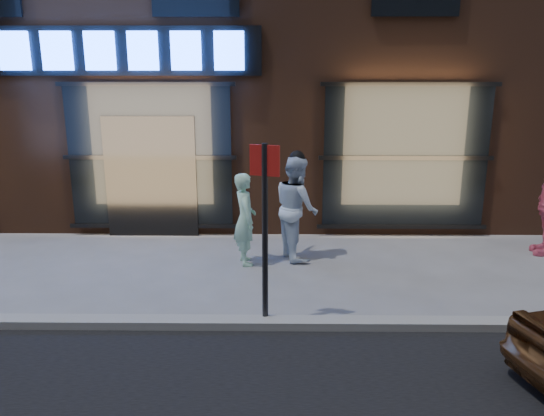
{
  "coord_description": "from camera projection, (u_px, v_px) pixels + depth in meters",
  "views": [
    {
      "loc": [
        2.51,
        -6.33,
        3.33
      ],
      "look_at": [
        2.42,
        1.6,
        1.2
      ],
      "focal_mm": 35.0,
      "sensor_mm": 36.0,
      "label": 1
    }
  ],
  "objects": [
    {
      "name": "ground",
      "position": [
        88.0,
        326.0,
        7.0
      ],
      "size": [
        90.0,
        90.0,
        0.0
      ],
      "primitive_type": "plane",
      "color": "slate",
      "rests_on": "ground"
    },
    {
      "name": "man_cap",
      "position": [
        296.0,
        207.0,
        9.32
      ],
      "size": [
        0.95,
        1.07,
        1.84
      ],
      "primitive_type": "imported",
      "rotation": [
        0.0,
        0.0,
        1.9
      ],
      "color": "white",
      "rests_on": "ground"
    },
    {
      "name": "curb",
      "position": [
        88.0,
        322.0,
        6.98
      ],
      "size": [
        60.0,
        0.25,
        0.12
      ],
      "primitive_type": "cube",
      "color": "gray",
      "rests_on": "ground"
    },
    {
      "name": "sign_post",
      "position": [
        265.0,
        219.0,
        6.69
      ],
      "size": [
        0.38,
        0.15,
        2.42
      ],
      "rotation": [
        0.0,
        0.0,
        -0.3
      ],
      "color": "#262628",
      "rests_on": "ground"
    },
    {
      "name": "man_bowtie",
      "position": [
        245.0,
        219.0,
        9.05
      ],
      "size": [
        0.53,
        0.66,
        1.6
      ],
      "primitive_type": "imported",
      "rotation": [
        0.0,
        0.0,
        1.84
      ],
      "color": "#A2D5B8",
      "rests_on": "ground"
    }
  ]
}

